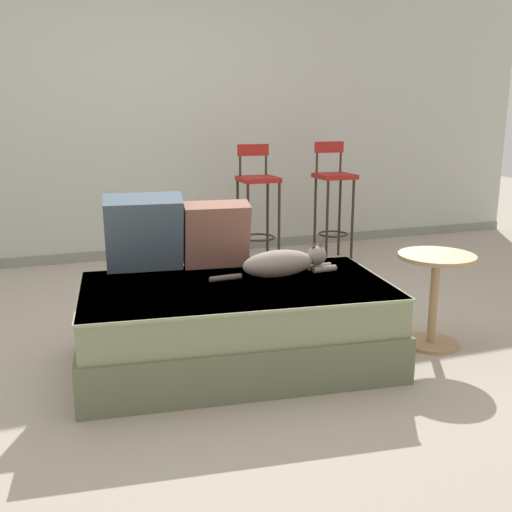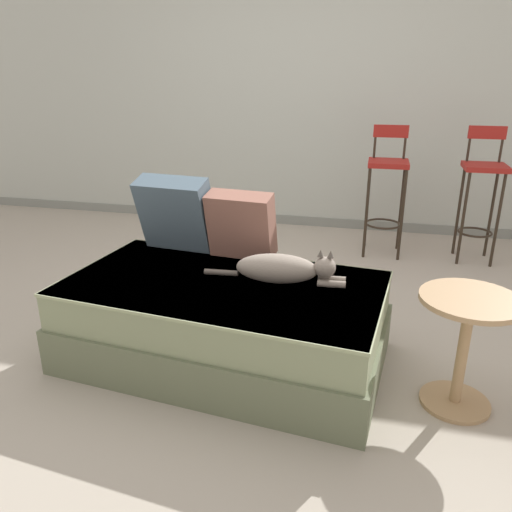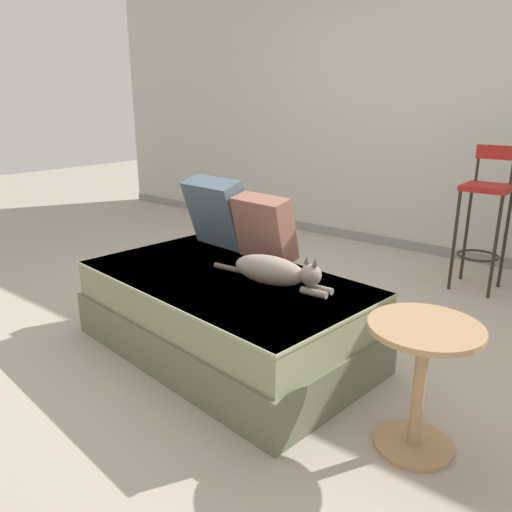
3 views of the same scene
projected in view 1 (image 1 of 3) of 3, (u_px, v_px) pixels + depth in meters
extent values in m
plane|color=#A89E8E|center=(217.00, 338.00, 3.66)|extent=(16.00, 16.00, 0.00)
cube|color=#B7BCB2|center=(146.00, 115.00, 5.40)|extent=(8.00, 0.10, 2.60)
cube|color=gray|center=(153.00, 252.00, 5.65)|extent=(8.00, 0.02, 0.09)
cube|color=#636B50|center=(236.00, 342.00, 3.26)|extent=(1.74, 1.10, 0.25)
cube|color=gray|center=(236.00, 303.00, 3.21)|extent=(1.70, 1.06, 0.20)
cube|color=#98A47B|center=(236.00, 286.00, 3.18)|extent=(1.71, 1.07, 0.02)
cube|color=#4C6070|center=(144.00, 233.00, 3.37)|extent=(0.46, 0.32, 0.46)
cube|color=#936051|center=(216.00, 235.00, 3.47)|extent=(0.40, 0.25, 0.40)
ellipsoid|color=gray|center=(278.00, 264.00, 3.31)|extent=(0.43, 0.20, 0.15)
sphere|color=gray|center=(317.00, 256.00, 3.40)|extent=(0.11, 0.11, 0.11)
cone|color=#544C44|center=(313.00, 243.00, 3.37)|extent=(0.03, 0.03, 0.04)
cone|color=#544C44|center=(321.00, 243.00, 3.39)|extent=(0.03, 0.03, 0.04)
cylinder|color=gray|center=(325.00, 269.00, 3.40)|extent=(0.14, 0.05, 0.04)
cylinder|color=gray|center=(320.00, 266.00, 3.46)|extent=(0.14, 0.05, 0.04)
cylinder|color=#544C44|center=(226.00, 278.00, 3.23)|extent=(0.18, 0.04, 0.03)
cylinder|color=#2D2319|center=(248.00, 228.00, 5.05)|extent=(0.02, 0.02, 0.75)
cylinder|color=#2D2319|center=(279.00, 226.00, 5.15)|extent=(0.02, 0.02, 0.75)
cylinder|color=#2D2319|center=(238.00, 223.00, 5.31)|extent=(0.02, 0.02, 0.75)
cylinder|color=#2D2319|center=(268.00, 221.00, 5.40)|extent=(0.02, 0.02, 0.75)
torus|color=#2D2319|center=(258.00, 237.00, 5.26)|extent=(0.30, 0.30, 0.02)
cube|color=maroon|center=(258.00, 179.00, 5.13)|extent=(0.32, 0.32, 0.04)
cylinder|color=#2D2319|center=(240.00, 165.00, 5.19)|extent=(0.02, 0.02, 0.26)
cylinder|color=#2D2319|center=(266.00, 165.00, 5.27)|extent=(0.02, 0.02, 0.26)
cube|color=maroon|center=(253.00, 150.00, 5.20)|extent=(0.28, 0.03, 0.10)
cylinder|color=#2D2319|center=(327.00, 223.00, 5.31)|extent=(0.02, 0.02, 0.75)
cylinder|color=#2D2319|center=(352.00, 221.00, 5.39)|extent=(0.02, 0.02, 0.75)
cylinder|color=#2D2319|center=(315.00, 218.00, 5.54)|extent=(0.02, 0.02, 0.75)
cylinder|color=#2D2319|center=(339.00, 216.00, 5.62)|extent=(0.02, 0.02, 0.75)
torus|color=#2D2319|center=(333.00, 234.00, 5.50)|extent=(0.27, 0.27, 0.02)
cube|color=maroon|center=(335.00, 176.00, 5.37)|extent=(0.32, 0.32, 0.04)
cylinder|color=#2D2319|center=(317.00, 162.00, 5.42)|extent=(0.02, 0.02, 0.27)
cylinder|color=#2D2319|center=(341.00, 162.00, 5.50)|extent=(0.02, 0.02, 0.27)
cube|color=maroon|center=(329.00, 147.00, 5.43)|extent=(0.28, 0.03, 0.10)
cylinder|color=tan|center=(433.00, 302.00, 3.49)|extent=(0.05, 0.05, 0.53)
cylinder|color=tan|center=(430.00, 343.00, 3.55)|extent=(0.32, 0.32, 0.02)
cylinder|color=tan|center=(437.00, 256.00, 3.42)|extent=(0.44, 0.44, 0.02)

